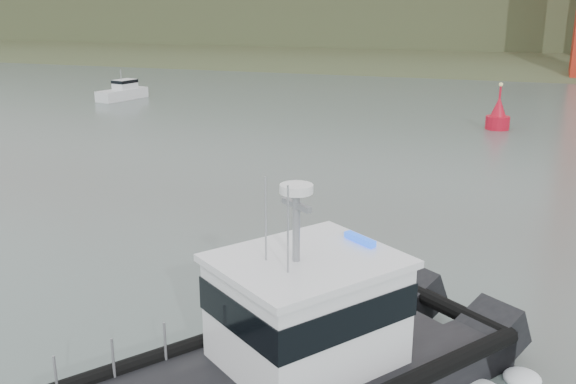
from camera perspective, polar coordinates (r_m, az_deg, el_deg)
name	(u,v)px	position (r m, az deg, el deg)	size (l,w,h in m)	color
ground	(159,321)	(21.06, -11.40, -11.21)	(400.00, 400.00, 0.00)	#4C5B57
headlands	(470,16)	(141.75, 15.84, 14.85)	(500.00, 105.36, 27.12)	#3A4628
patrol_boat	(294,351)	(16.19, 0.57, -13.93)	(10.63, 12.51, 5.91)	black
motorboat	(123,92)	(69.42, -14.46, 8.64)	(3.02, 5.99, 3.15)	silver
nav_buoy	(498,116)	(53.65, 18.16, 6.41)	(1.87, 1.87, 3.89)	#B60C21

